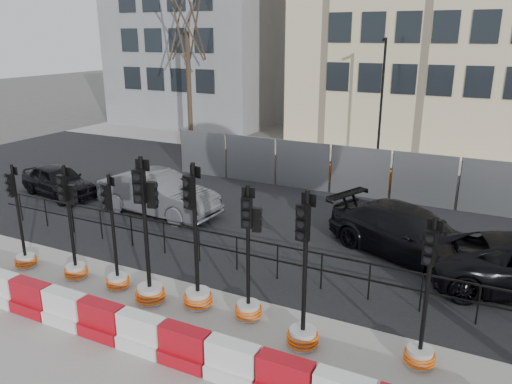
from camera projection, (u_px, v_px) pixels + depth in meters
The scene contains 21 objects.
ground at pixel (214, 290), 12.55m from camera, with size 120.00×120.00×0.00m, color #51514C.
sidewalk_near at pixel (137, 355), 9.99m from camera, with size 40.00×6.00×0.02m, color gray.
road at pixel (312, 207), 18.51m from camera, with size 40.00×14.00×0.03m, color black.
sidewalk_far at pixel (372, 156), 26.19m from camera, with size 40.00×4.00×0.02m, color gray.
building_grey at pixel (203, 21), 35.15m from camera, with size 11.00×9.06×14.00m.
kerb_railing at pixel (237, 247), 13.37m from camera, with size 18.00×0.04×1.00m.
heras_fencing at pixel (350, 174), 20.52m from camera, with size 14.33×1.72×2.00m.
lamp_post_far at pixel (382, 97), 24.14m from camera, with size 0.12×0.56×6.00m.
tree_bare_far at pixel (187, 25), 28.44m from camera, with size 2.00×2.00×9.00m.
barrier_row at pixel (142, 334), 10.05m from camera, with size 15.70×0.50×0.80m.
traffic_signal_a at pixel (23, 247), 13.58m from camera, with size 0.58×0.58×2.93m.
traffic_signal_b at pixel (74, 253), 12.92m from camera, with size 0.61×0.61×3.08m.
traffic_signal_c at pixel (116, 266), 12.42m from camera, with size 0.59×0.59×3.00m.
traffic_signal_d at pixel (149, 270), 11.68m from camera, with size 0.71×0.71×3.61m.
traffic_signal_e at pixel (197, 279), 11.54m from camera, with size 0.69×0.69×3.50m.
traffic_signal_f at pixel (249, 289), 11.06m from camera, with size 0.62×0.62×3.16m.
traffic_signal_g at pixel (303, 317), 10.05m from camera, with size 0.67×0.67×3.38m.
traffic_signal_h at pixel (421, 337), 9.49m from camera, with size 0.61×0.61×3.08m.
car_a at pixel (59, 181), 19.64m from camera, with size 3.95×2.30×1.26m, color black.
car_b at pixel (159, 193), 17.67m from camera, with size 4.69×1.95×1.51m, color #56565B.
car_c at pixel (408, 233), 14.26m from camera, with size 5.31×3.79×1.43m, color black.
Camera 1 is at (5.96, -9.57, 6.14)m, focal length 35.00 mm.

